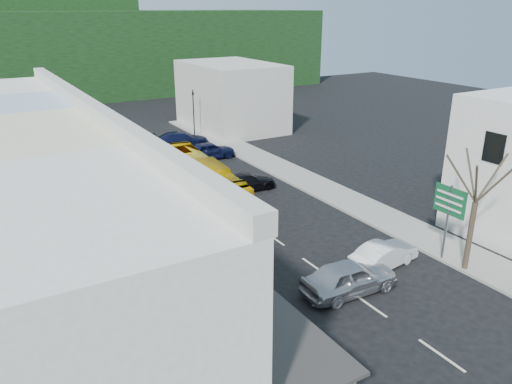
# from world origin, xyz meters

# --- Properties ---
(ground) EXTENTS (120.00, 120.00, 0.00)m
(ground) POSITION_xyz_m (0.00, 0.00, 0.00)
(ground) COLOR black
(ground) RESTS_ON ground
(sidewalk_left) EXTENTS (3.00, 52.00, 0.15)m
(sidewalk_left) POSITION_xyz_m (-7.50, 10.00, 0.07)
(sidewalk_left) COLOR gray
(sidewalk_left) RESTS_ON ground
(sidewalk_right) EXTENTS (3.00, 52.00, 0.15)m
(sidewalk_right) POSITION_xyz_m (7.50, 10.00, 0.07)
(sidewalk_right) COLOR gray
(sidewalk_right) RESTS_ON ground
(shopfront_row) EXTENTS (8.25, 30.00, 8.00)m
(shopfront_row) POSITION_xyz_m (-12.49, 5.00, 4.00)
(shopfront_row) COLOR silver
(shopfront_row) RESTS_ON ground
(distant_block_right) EXTENTS (8.00, 12.00, 7.00)m
(distant_block_right) POSITION_xyz_m (11.00, 30.00, 3.50)
(distant_block_right) COLOR #B7B2A8
(distant_block_right) RESTS_ON ground
(hillside) EXTENTS (80.00, 26.00, 14.00)m
(hillside) POSITION_xyz_m (-1.45, 65.09, 6.73)
(hillside) COLOR black
(hillside) RESTS_ON ground
(bus) EXTENTS (3.42, 11.76, 3.10)m
(bus) POSITION_xyz_m (-1.76, 10.49, 1.55)
(bus) COLOR #F5BC00
(bus) RESTS_ON ground
(car_silver) EXTENTS (4.48, 1.99, 1.40)m
(car_silver) POSITION_xyz_m (-0.13, -2.71, 0.70)
(car_silver) COLOR #B7B8BD
(car_silver) RESTS_ON ground
(car_white) EXTENTS (4.60, 2.36, 1.40)m
(car_white) POSITION_xyz_m (3.05, -1.68, 0.70)
(car_white) COLOR silver
(car_white) RESTS_ON ground
(car_red) EXTENTS (4.76, 2.32, 1.40)m
(car_red) POSITION_xyz_m (-5.00, 2.09, 0.70)
(car_red) COLOR maroon
(car_red) RESTS_ON ground
(car_black_near) EXTENTS (4.51, 1.86, 1.40)m
(car_black_near) POSITION_xyz_m (2.57, 11.76, 0.70)
(car_black_near) COLOR black
(car_black_near) RESTS_ON ground
(car_navy_mid) EXTENTS (4.45, 1.92, 1.40)m
(car_navy_mid) POSITION_xyz_m (3.73, 20.35, 0.70)
(car_navy_mid) COLOR black
(car_navy_mid) RESTS_ON ground
(car_black_far) EXTENTS (4.57, 2.28, 1.40)m
(car_black_far) POSITION_xyz_m (-1.32, 20.58, 0.70)
(car_black_far) COLOR black
(car_black_far) RESTS_ON ground
(car_navy_far) EXTENTS (4.67, 2.31, 1.40)m
(car_navy_far) POSITION_xyz_m (3.05, 25.10, 0.70)
(car_navy_far) COLOR black
(car_navy_far) RESTS_ON ground
(pedestrian_left) EXTENTS (0.54, 0.68, 1.70)m
(pedestrian_left) POSITION_xyz_m (-7.51, 1.97, 1.00)
(pedestrian_left) COLOR black
(pedestrian_left) RESTS_ON sidewalk_left
(direction_sign) EXTENTS (0.22, 1.89, 4.21)m
(direction_sign) POSITION_xyz_m (6.16, -2.78, 2.10)
(direction_sign) COLOR #12552D
(direction_sign) RESTS_ON ground
(street_tree) EXTENTS (4.02, 4.02, 7.43)m
(street_tree) POSITION_xyz_m (6.30, -4.10, 3.71)
(street_tree) COLOR #32281C
(street_tree) RESTS_ON ground
(traffic_signal) EXTENTS (1.08, 1.26, 4.81)m
(traffic_signal) POSITION_xyz_m (5.80, 28.24, 2.40)
(traffic_signal) COLOR black
(traffic_signal) RESTS_ON ground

